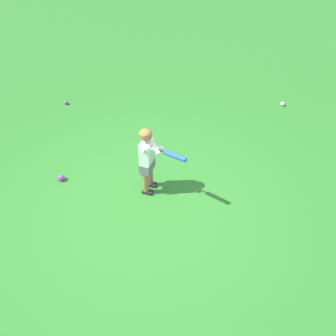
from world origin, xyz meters
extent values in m
plane|color=#2D7528|center=(0.00, 0.00, 0.00)|extent=(40.00, 40.00, 0.00)
cube|color=#232328|center=(-0.53, -0.07, 0.03)|extent=(0.12, 0.16, 0.05)
cylinder|color=#996B4C|center=(-0.53, -0.09, 0.21)|extent=(0.09, 0.09, 0.34)
cube|color=#232328|center=(-0.36, -0.10, 0.03)|extent=(0.12, 0.16, 0.05)
cylinder|color=#996B4C|center=(-0.37, -0.12, 0.21)|extent=(0.09, 0.09, 0.34)
cube|color=slate|center=(-0.45, -0.11, 0.46)|extent=(0.29, 0.20, 0.16)
cube|color=white|center=(-0.45, -0.11, 0.71)|extent=(0.27, 0.19, 0.34)
sphere|color=#996B4C|center=(-0.45, -0.11, 1.00)|extent=(0.17, 0.17, 0.17)
ellipsoid|color=olive|center=(-0.45, -0.12, 1.02)|extent=(0.20, 0.20, 0.11)
sphere|color=blue|center=(-0.42, 0.03, 0.80)|extent=(0.04, 0.04, 0.04)
cylinder|color=black|center=(-0.37, 0.11, 0.81)|extent=(0.10, 0.13, 0.05)
cylinder|color=blue|center=(-0.25, 0.31, 0.85)|extent=(0.24, 0.33, 0.11)
sphere|color=blue|center=(-0.16, 0.45, 0.87)|extent=(0.07, 0.07, 0.07)
cylinder|color=white|center=(-0.46, 0.00, 0.81)|extent=(0.29, 0.23, 0.14)
cylinder|color=white|center=(-0.40, -0.01, 0.81)|extent=(0.22, 0.29, 0.14)
sphere|color=purple|center=(-2.58, -2.11, 0.04)|extent=(0.08, 0.08, 0.08)
sphere|color=purple|center=(-0.45, -1.47, 0.05)|extent=(0.10, 0.10, 0.10)
sphere|color=white|center=(-3.12, 2.05, 0.04)|extent=(0.08, 0.08, 0.08)
camera|label=1|loc=(3.97, 0.82, 4.27)|focal=44.03mm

